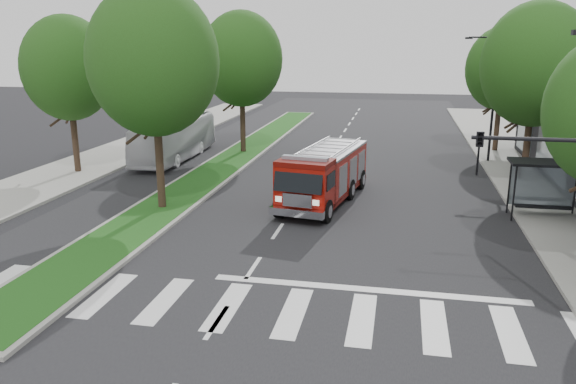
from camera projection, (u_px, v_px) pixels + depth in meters
The scene contains 13 objects.
ground at pixel (253, 268), 19.58m from camera, with size 140.00×140.00×0.00m, color black.
sidewalk_right at pixel (561, 206), 26.65m from camera, with size 5.00×80.00×0.15m, color gray.
sidewalk_left at pixel (51, 180), 31.79m from camera, with size 5.00×80.00×0.15m, color gray.
median at pixel (235, 158), 37.75m from camera, with size 3.00×50.00×0.15m.
bus_shelter at pixel (546, 173), 24.64m from camera, with size 3.20×1.60×2.61m.
tree_right_mid at pixel (536, 65), 28.96m from camera, with size 5.60×5.60×9.72m.
tree_right_far at pixel (503, 69), 38.60m from camera, with size 5.00×5.00×8.73m.
tree_median_near at pixel (153, 61), 24.64m from camera, with size 5.80×5.80×10.16m.
tree_median_far at pixel (241, 59), 37.97m from camera, with size 5.60×5.60×9.72m.
tree_left_mid at pixel (68, 68), 32.01m from camera, with size 5.20×5.20×9.16m.
streetlight_right_far at pixel (492, 93), 35.39m from camera, with size 2.11×0.20×8.00m.
fire_engine at pixel (324, 175), 27.33m from camera, with size 3.71×8.40×2.81m.
city_bus at pixel (175, 138), 37.49m from camera, with size 2.36×10.09×2.81m, color silver.
Camera 1 is at (4.78, -17.62, 7.66)m, focal length 35.00 mm.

